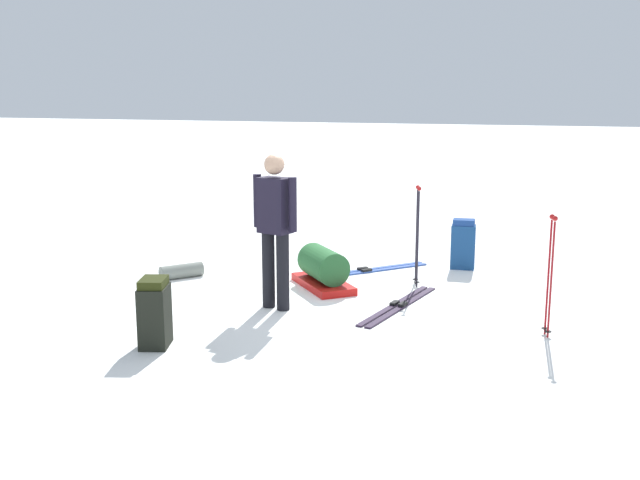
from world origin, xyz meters
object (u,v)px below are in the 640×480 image
(ski_pair_far, at_px, (399,305))
(ski_pair_near, at_px, (365,271))
(backpack_bright, at_px, (155,313))
(backpack_large_dark, at_px, (463,245))
(gear_sled, at_px, (323,270))
(ski_poles_planted_near, at_px, (417,231))
(sleeping_mat_rolled, at_px, (182,271))
(skier_standing, at_px, (275,223))
(ski_poles_planted_far, at_px, (550,269))

(ski_pair_far, bearing_deg, ski_pair_near, 27.01)
(ski_pair_near, bearing_deg, backpack_bright, 160.04)
(backpack_bright, bearing_deg, backpack_large_dark, -31.81)
(ski_pair_far, xyz_separation_m, gear_sled, (0.53, 1.03, 0.21))
(ski_poles_planted_near, distance_m, sleeping_mat_rolled, 3.03)
(skier_standing, xyz_separation_m, gear_sled, (0.98, -0.25, -0.73))
(backpack_bright, bearing_deg, ski_pair_far, -45.39)
(skier_standing, bearing_deg, ski_poles_planted_far, -92.20)
(backpack_bright, xyz_separation_m, ski_poles_planted_near, (2.88, -1.99, 0.37))
(ski_pair_far, xyz_separation_m, ski_poles_planted_near, (0.95, -0.03, 0.68))
(skier_standing, xyz_separation_m, backpack_bright, (-1.48, 0.67, -0.63))
(sleeping_mat_rolled, bearing_deg, gear_sled, -87.49)
(skier_standing, distance_m, ski_poles_planted_far, 2.88)
(skier_standing, height_order, backpack_bright, skier_standing)
(ski_poles_planted_far, xyz_separation_m, gear_sled, (1.09, 2.61, -0.45))
(skier_standing, distance_m, gear_sled, 1.25)
(ski_poles_planted_near, relative_size, sleeping_mat_rolled, 2.24)
(ski_pair_far, relative_size, ski_poles_planted_far, 1.44)
(gear_sled, bearing_deg, skier_standing, 165.55)
(backpack_large_dark, xyz_separation_m, ski_poles_planted_far, (-2.56, -1.10, 0.35))
(ski_poles_planted_near, bearing_deg, ski_poles_planted_far, -134.35)
(backpack_large_dark, bearing_deg, backpack_bright, 148.19)
(ski_pair_far, height_order, gear_sled, gear_sled)
(ski_poles_planted_far, bearing_deg, skier_standing, 87.80)
(backpack_large_dark, xyz_separation_m, backpack_bright, (-3.93, 2.44, -0.01))
(backpack_large_dark, height_order, sleeping_mat_rolled, backpack_large_dark)
(backpack_bright, relative_size, ski_poles_planted_far, 0.55)
(backpack_large_dark, bearing_deg, sleeping_mat_rolled, 114.65)
(ski_pair_near, distance_m, backpack_large_dark, 1.37)
(skier_standing, height_order, sleeping_mat_rolled, skier_standing)
(skier_standing, relative_size, ski_poles_planted_near, 1.38)
(ski_pair_far, relative_size, gear_sled, 1.63)
(skier_standing, xyz_separation_m, backpack_large_dark, (2.45, -1.77, -0.63))
(ski_poles_planted_far, bearing_deg, sleeping_mat_rolled, 77.29)
(backpack_large_dark, height_order, backpack_bright, backpack_large_dark)
(ski_poles_planted_far, bearing_deg, ski_poles_planted_near, 45.65)
(gear_sled, distance_m, sleeping_mat_rolled, 1.87)
(ski_poles_planted_far, bearing_deg, backpack_bright, 111.16)
(ski_pair_far, height_order, ski_poles_planted_far, ski_poles_planted_far)
(ski_pair_near, bearing_deg, gear_sled, 161.58)
(ski_pair_near, distance_m, sleeping_mat_rolled, 2.38)
(skier_standing, relative_size, ski_pair_near, 1.17)
(backpack_bright, bearing_deg, ski_poles_planted_near, -34.62)
(ski_pair_far, distance_m, backpack_large_dark, 2.08)
(skier_standing, bearing_deg, ski_pair_far, -70.72)
(ski_poles_planted_near, distance_m, ski_poles_planted_far, 2.16)
(ski_pair_near, xyz_separation_m, sleeping_mat_rolled, (-0.99, 2.16, 0.08))
(backpack_large_dark, bearing_deg, ski_poles_planted_near, 156.83)
(skier_standing, distance_m, ski_poles_planted_near, 1.94)
(ski_pair_near, relative_size, ski_poles_planted_near, 1.18)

